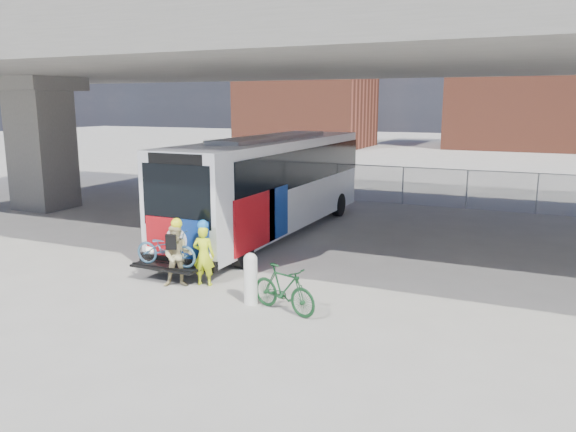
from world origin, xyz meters
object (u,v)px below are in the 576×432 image
Objects in this scene: cyclist_hivis at (204,254)px; cyclist_tan at (178,254)px; bollard at (251,277)px; bike_parked at (284,289)px; bus at (272,178)px.

cyclist_tan is at bearing 21.63° from cyclist_hivis.
cyclist_tan is at bearing 171.38° from bollard.
cyclist_hivis reaches higher than bike_parked.
bus is 6.52m from cyclist_hivis.
bollard is (2.88, -7.06, -1.42)m from bus.
cyclist_tan is (0.48, -6.70, -1.22)m from bus.
bus is 7.76m from bollard.
cyclist_tan reaches higher than bike_parked.
cyclist_tan is at bearing -85.94° from bus.
cyclist_hivis is at bearing 157.80° from bollard.
bus is 10.02× the size of bollard.
cyclist_tan is at bearing 97.55° from bike_parked.
bike_parked is at bearing -10.05° from bollard.
cyclist_tan is 1.00× the size of bike_parked.
cyclist_hivis is (-1.84, 0.75, 0.18)m from bollard.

